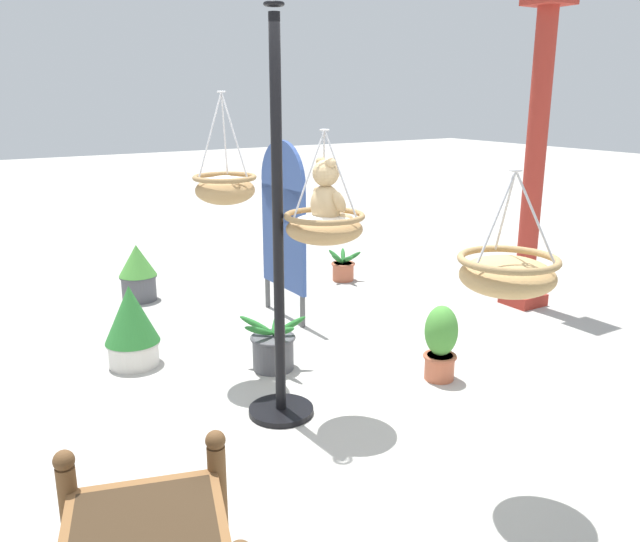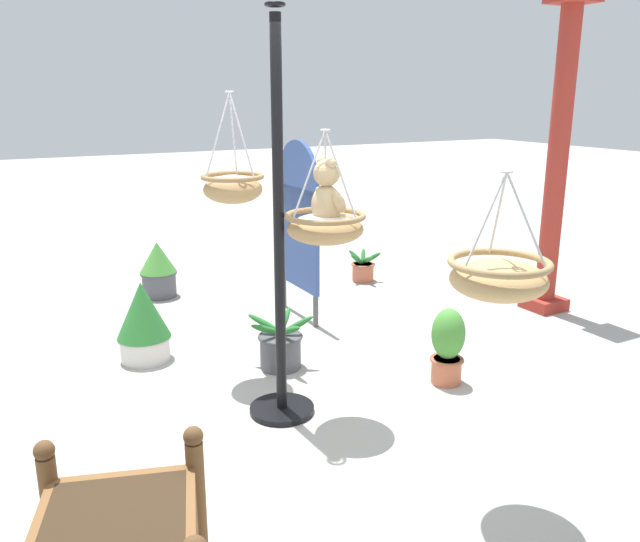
{
  "view_description": "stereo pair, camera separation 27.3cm",
  "coord_description": "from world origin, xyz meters",
  "px_view_note": "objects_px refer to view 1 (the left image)",
  "views": [
    {
      "loc": [
        3.29,
        -2.04,
        2.1
      ],
      "look_at": [
        -0.03,
        0.04,
        1.02
      ],
      "focal_mm": 36.25,
      "sensor_mm": 36.0,
      "label": 1
    },
    {
      "loc": [
        3.42,
        -1.81,
        2.1
      ],
      "look_at": [
        -0.03,
        0.04,
        1.02
      ],
      "focal_mm": 36.25,
      "sensor_mm": 36.0,
      "label": 2
    }
  ],
  "objects_px": {
    "hanging_basket_right_low": "(508,273)",
    "potted_plant_bushy_green": "(132,326)",
    "hanging_basket_left_high": "(225,188)",
    "greenhouse_pillar_right": "(535,164)",
    "potted_plant_tall_leafy": "(273,348)",
    "display_sign_board": "(283,216)",
    "potted_plant_flowering_red": "(343,268)",
    "hanging_basket_with_teddy": "(324,226)",
    "potted_plant_trailing_ivy": "(138,272)",
    "display_pole_central": "(279,297)",
    "potted_plant_conical_shrub": "(441,343)",
    "teddy_bear": "(327,196)"
  },
  "relations": [
    {
      "from": "hanging_basket_with_teddy",
      "to": "display_sign_board",
      "type": "relative_size",
      "value": 0.42
    },
    {
      "from": "display_pole_central",
      "to": "potted_plant_conical_shrub",
      "type": "bearing_deg",
      "value": 82.97
    },
    {
      "from": "hanging_basket_right_low",
      "to": "display_sign_board",
      "type": "height_order",
      "value": "hanging_basket_right_low"
    },
    {
      "from": "potted_plant_flowering_red",
      "to": "potted_plant_bushy_green",
      "type": "height_order",
      "value": "potted_plant_bushy_green"
    },
    {
      "from": "potted_plant_conical_shrub",
      "to": "potted_plant_trailing_ivy",
      "type": "distance_m",
      "value": 3.41
    },
    {
      "from": "hanging_basket_left_high",
      "to": "display_sign_board",
      "type": "height_order",
      "value": "hanging_basket_left_high"
    },
    {
      "from": "greenhouse_pillar_right",
      "to": "potted_plant_trailing_ivy",
      "type": "height_order",
      "value": "greenhouse_pillar_right"
    },
    {
      "from": "hanging_basket_left_high",
      "to": "potted_plant_tall_leafy",
      "type": "xyz_separation_m",
      "value": [
        0.07,
        0.32,
        -1.27
      ]
    },
    {
      "from": "potted_plant_tall_leafy",
      "to": "potted_plant_trailing_ivy",
      "type": "bearing_deg",
      "value": -170.96
    },
    {
      "from": "potted_plant_flowering_red",
      "to": "potted_plant_conical_shrub",
      "type": "height_order",
      "value": "potted_plant_conical_shrub"
    },
    {
      "from": "hanging_basket_with_teddy",
      "to": "potted_plant_trailing_ivy",
      "type": "height_order",
      "value": "hanging_basket_with_teddy"
    },
    {
      "from": "hanging_basket_with_teddy",
      "to": "hanging_basket_left_high",
      "type": "distance_m",
      "value": 0.96
    },
    {
      "from": "hanging_basket_with_teddy",
      "to": "potted_plant_flowering_red",
      "type": "relative_size",
      "value": 1.68
    },
    {
      "from": "hanging_basket_left_high",
      "to": "hanging_basket_right_low",
      "type": "xyz_separation_m",
      "value": [
        2.15,
        0.55,
        -0.21
      ]
    },
    {
      "from": "teddy_bear",
      "to": "hanging_basket_left_high",
      "type": "relative_size",
      "value": 0.54
    },
    {
      "from": "display_pole_central",
      "to": "display_sign_board",
      "type": "distance_m",
      "value": 1.98
    },
    {
      "from": "potted_plant_bushy_green",
      "to": "hanging_basket_left_high",
      "type": "bearing_deg",
      "value": 45.16
    },
    {
      "from": "hanging_basket_right_low",
      "to": "potted_plant_bushy_green",
      "type": "height_order",
      "value": "hanging_basket_right_low"
    },
    {
      "from": "potted_plant_bushy_green",
      "to": "potted_plant_flowering_red",
      "type": "bearing_deg",
      "value": 111.89
    },
    {
      "from": "potted_plant_flowering_red",
      "to": "display_sign_board",
      "type": "xyz_separation_m",
      "value": [
        0.74,
        -1.19,
        0.84
      ]
    },
    {
      "from": "greenhouse_pillar_right",
      "to": "display_sign_board",
      "type": "relative_size",
      "value": 1.76
    },
    {
      "from": "hanging_basket_left_high",
      "to": "display_sign_board",
      "type": "bearing_deg",
      "value": 133.84
    },
    {
      "from": "greenhouse_pillar_right",
      "to": "potted_plant_tall_leafy",
      "type": "height_order",
      "value": "greenhouse_pillar_right"
    },
    {
      "from": "teddy_bear",
      "to": "potted_plant_tall_leafy",
      "type": "distance_m",
      "value": 1.55
    },
    {
      "from": "hanging_basket_with_teddy",
      "to": "potted_plant_trailing_ivy",
      "type": "bearing_deg",
      "value": -174.34
    },
    {
      "from": "display_pole_central",
      "to": "potted_plant_tall_leafy",
      "type": "relative_size",
      "value": 4.85
    },
    {
      "from": "display_pole_central",
      "to": "hanging_basket_with_teddy",
      "type": "relative_size",
      "value": 3.68
    },
    {
      "from": "potted_plant_tall_leafy",
      "to": "potted_plant_flowering_red",
      "type": "bearing_deg",
      "value": 133.54
    },
    {
      "from": "display_pole_central",
      "to": "greenhouse_pillar_right",
      "type": "relative_size",
      "value": 0.88
    },
    {
      "from": "hanging_basket_with_teddy",
      "to": "hanging_basket_right_low",
      "type": "xyz_separation_m",
      "value": [
        1.25,
        0.28,
        -0.05
      ]
    },
    {
      "from": "hanging_basket_left_high",
      "to": "greenhouse_pillar_right",
      "type": "distance_m",
      "value": 3.26
    },
    {
      "from": "hanging_basket_with_teddy",
      "to": "teddy_bear",
      "type": "bearing_deg",
      "value": 90.0
    },
    {
      "from": "teddy_bear",
      "to": "display_sign_board",
      "type": "distance_m",
      "value": 2.05
    },
    {
      "from": "display_pole_central",
      "to": "hanging_basket_with_teddy",
      "type": "bearing_deg",
      "value": 59.04
    },
    {
      "from": "potted_plant_trailing_ivy",
      "to": "hanging_basket_with_teddy",
      "type": "bearing_deg",
      "value": 5.66
    },
    {
      "from": "greenhouse_pillar_right",
      "to": "display_sign_board",
      "type": "height_order",
      "value": "greenhouse_pillar_right"
    },
    {
      "from": "hanging_basket_with_teddy",
      "to": "potted_plant_trailing_ivy",
      "type": "xyz_separation_m",
      "value": [
        -3.12,
        -0.31,
        -0.99
      ]
    },
    {
      "from": "potted_plant_tall_leafy",
      "to": "teddy_bear",
      "type": "bearing_deg",
      "value": -2.31
    },
    {
      "from": "hanging_basket_left_high",
      "to": "hanging_basket_right_low",
      "type": "bearing_deg",
      "value": 14.31
    },
    {
      "from": "potted_plant_tall_leafy",
      "to": "potted_plant_bushy_green",
      "type": "xyz_separation_m",
      "value": [
        -0.66,
        -0.91,
        0.16
      ]
    },
    {
      "from": "potted_plant_flowering_red",
      "to": "potted_plant_trailing_ivy",
      "type": "bearing_deg",
      "value": -103.15
    },
    {
      "from": "hanging_basket_left_high",
      "to": "greenhouse_pillar_right",
      "type": "relative_size",
      "value": 0.27
    },
    {
      "from": "hanging_basket_right_low",
      "to": "greenhouse_pillar_right",
      "type": "distance_m",
      "value": 3.46
    },
    {
      "from": "hanging_basket_left_high",
      "to": "potted_plant_tall_leafy",
      "type": "relative_size",
      "value": 1.47
    },
    {
      "from": "potted_plant_bushy_green",
      "to": "display_sign_board",
      "type": "distance_m",
      "value": 1.75
    },
    {
      "from": "potted_plant_conical_shrub",
      "to": "potted_plant_flowering_red",
      "type": "bearing_deg",
      "value": 161.26
    },
    {
      "from": "potted_plant_tall_leafy",
      "to": "hanging_basket_right_low",
      "type": "bearing_deg",
      "value": 6.24
    },
    {
      "from": "display_pole_central",
      "to": "display_sign_board",
      "type": "height_order",
      "value": "display_pole_central"
    },
    {
      "from": "potted_plant_flowering_red",
      "to": "hanging_basket_with_teddy",
      "type": "bearing_deg",
      "value": -36.4
    },
    {
      "from": "hanging_basket_with_teddy",
      "to": "potted_plant_bushy_green",
      "type": "distance_m",
      "value": 1.97
    }
  ]
}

